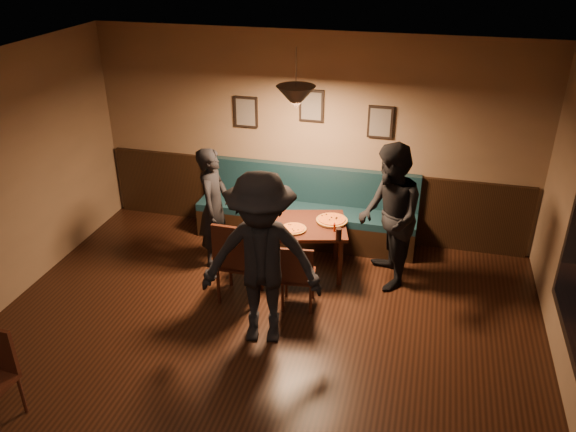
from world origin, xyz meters
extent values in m
plane|color=black|center=(0.00, 0.00, 0.00)|extent=(7.00, 7.00, 0.00)
plane|color=silver|center=(0.00, 0.00, 2.80)|extent=(7.00, 7.00, 0.00)
plane|color=#8C704F|center=(0.00, 3.50, 1.40)|extent=(6.00, 0.00, 6.00)
cube|color=black|center=(0.00, 3.47, 0.50)|extent=(5.88, 0.06, 1.00)
cube|color=black|center=(-0.90, 3.47, 1.70)|extent=(0.32, 0.04, 0.42)
cube|color=black|center=(0.00, 3.47, 1.85)|extent=(0.32, 0.04, 0.42)
cube|color=black|center=(0.90, 3.47, 1.70)|extent=(0.32, 0.04, 0.42)
cone|color=black|center=(0.05, 2.39, 2.25)|extent=(0.44, 0.44, 0.25)
cube|color=black|center=(0.05, 2.39, 0.33)|extent=(1.40, 1.08, 0.66)
imported|color=black|center=(-1.00, 2.37, 0.78)|extent=(0.39, 0.58, 1.56)
imported|color=black|center=(1.18, 2.42, 0.89)|extent=(0.90, 1.02, 1.78)
imported|color=black|center=(0.03, 1.02, 0.95)|extent=(1.32, 0.89, 1.90)
cylinder|color=orange|center=(-0.38, 2.50, 0.68)|extent=(0.38, 0.38, 0.04)
cylinder|color=orange|center=(0.07, 2.24, 0.68)|extent=(0.32, 0.32, 0.04)
cylinder|color=orange|center=(0.47, 2.56, 0.69)|extent=(0.50, 0.50, 0.04)
cylinder|color=black|center=(0.63, 2.13, 0.74)|extent=(0.08, 0.08, 0.15)
cylinder|color=#A11D05|center=(0.55, 2.33, 0.72)|extent=(0.04, 0.04, 0.12)
cube|color=#1F7620|center=(-0.50, 2.61, 0.67)|extent=(0.20, 0.20, 0.01)
cube|color=#207933|center=(-0.50, 2.12, 0.67)|extent=(0.19, 0.19, 0.01)
cube|color=silver|center=(0.01, 2.01, 0.67)|extent=(0.19, 0.08, 0.00)
camera|label=1|loc=(1.52, -3.69, 3.95)|focal=35.93mm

